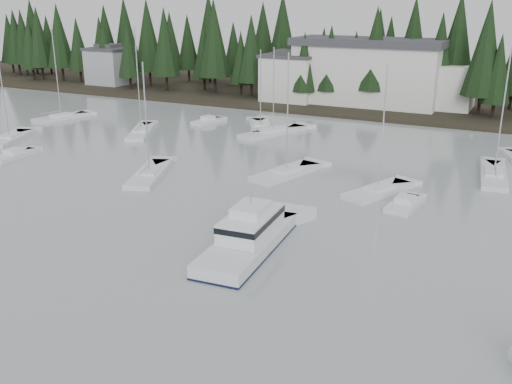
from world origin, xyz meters
TOP-DOWN VIEW (x-y plane):
  - far_shore_land at (0.00, 97.00)m, footprint 240.00×54.00m
  - conifer_treeline at (0.00, 86.00)m, footprint 200.00×22.00m
  - house_west at (-18.00, 79.00)m, footprint 9.54×7.42m
  - house_far_west at (-60.00, 81.00)m, footprint 8.48×7.42m
  - harbor_inn at (-2.96, 82.34)m, footprint 29.50×11.50m
  - cabin_cruiser_center at (3.98, 20.57)m, footprint 4.68×12.28m
  - sailboat_0 at (18.62, 47.89)m, footprint 3.58×10.65m
  - sailboat_1 at (-39.96, 37.01)m, footprint 6.07×9.52m
  - sailboat_2 at (-13.73, 32.15)m, footprint 6.16×10.24m
  - sailboat_3 at (9.23, 37.43)m, footprint 5.56×8.57m
  - sailboat_4 at (-10.41, 55.81)m, footprint 6.56×11.21m
  - sailboat_8 at (-26.85, 47.95)m, footprint 7.04×10.56m
  - sailboat_9 at (-1.07, 39.03)m, footprint 5.22×9.43m
  - sailboat_11 at (-44.08, 50.46)m, footprint 4.72×9.09m
  - sailboat_13 at (-13.65, 58.40)m, footprint 7.18×9.59m
  - runabout_0 at (-32.47, 31.12)m, footprint 2.57×6.01m
  - runabout_1 at (12.35, 34.72)m, footprint 2.69×5.26m
  - runabout_3 at (-22.25, 58.09)m, footprint 3.20×5.74m

SIDE VIEW (x-z plane):
  - far_shore_land at x=0.00m, z-range -0.50..0.50m
  - conifer_treeline at x=0.00m, z-range -10.00..10.00m
  - sailboat_4 at x=-10.41m, z-range -6.03..6.14m
  - sailboat_13 at x=-13.65m, z-range -5.72..5.83m
  - sailboat_2 at x=-13.73m, z-range -6.10..6.22m
  - sailboat_1 at x=-39.96m, z-range -6.39..6.52m
  - sailboat_9 at x=-1.07m, z-range -6.52..6.65m
  - sailboat_0 at x=18.62m, z-range -6.80..6.94m
  - sailboat_3 at x=9.23m, z-range -6.31..6.46m
  - sailboat_8 at x=-26.85m, z-range -7.31..7.48m
  - sailboat_11 at x=-44.08m, z-range -7.18..7.35m
  - runabout_0 at x=-32.47m, z-range -0.58..0.84m
  - runabout_1 at x=12.35m, z-range -0.58..0.84m
  - runabout_3 at x=-22.25m, z-range -0.58..0.84m
  - cabin_cruiser_center at x=3.98m, z-range -1.81..3.36m
  - house_far_west at x=-60.00m, z-range 0.28..8.53m
  - house_west at x=-18.00m, z-range 0.28..9.03m
  - harbor_inn at x=-2.96m, z-range 0.33..11.23m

